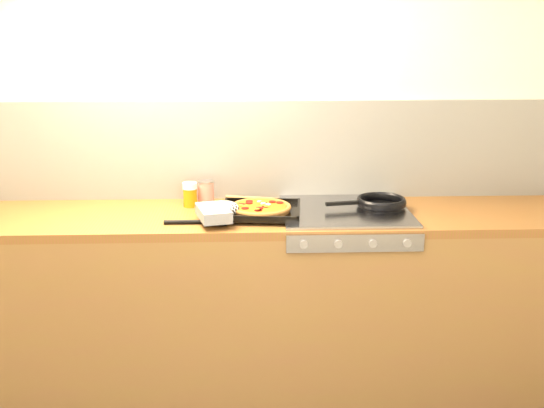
{
  "coord_description": "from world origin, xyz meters",
  "views": [
    {
      "loc": [
        -0.01,
        -1.8,
        1.75
      ],
      "look_at": [
        0.1,
        1.08,
        0.95
      ],
      "focal_mm": 42.0,
      "sensor_mm": 36.0,
      "label": 1
    }
  ],
  "objects_px": {
    "pizza_on_tray": "(248,209)",
    "juice_glass": "(190,194)",
    "tomato_can": "(206,192)",
    "frying_pan": "(380,203)"
  },
  "relations": [
    {
      "from": "pizza_on_tray",
      "to": "juice_glass",
      "type": "relative_size",
      "value": 4.15
    },
    {
      "from": "pizza_on_tray",
      "to": "tomato_can",
      "type": "relative_size",
      "value": 4.3
    },
    {
      "from": "pizza_on_tray",
      "to": "juice_glass",
      "type": "bearing_deg",
      "value": 143.62
    },
    {
      "from": "pizza_on_tray",
      "to": "tomato_can",
      "type": "bearing_deg",
      "value": 128.83
    },
    {
      "from": "tomato_can",
      "to": "juice_glass",
      "type": "height_order",
      "value": "juice_glass"
    },
    {
      "from": "pizza_on_tray",
      "to": "tomato_can",
      "type": "distance_m",
      "value": 0.33
    },
    {
      "from": "pizza_on_tray",
      "to": "frying_pan",
      "type": "relative_size",
      "value": 1.21
    },
    {
      "from": "frying_pan",
      "to": "juice_glass",
      "type": "bearing_deg",
      "value": 173.53
    },
    {
      "from": "pizza_on_tray",
      "to": "tomato_can",
      "type": "height_order",
      "value": "tomato_can"
    },
    {
      "from": "juice_glass",
      "to": "pizza_on_tray",
      "type": "bearing_deg",
      "value": -36.38
    }
  ]
}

